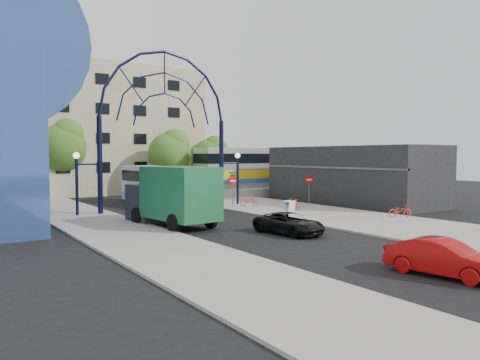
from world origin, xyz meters
TOP-DOWN VIEW (x-y plane):
  - ground at (0.00, 0.00)m, footprint 120.00×120.00m
  - sidewalk_east at (8.00, 4.00)m, footprint 8.00×56.00m
  - plaza_west at (-6.50, 6.00)m, footprint 5.00×50.00m
  - gateway_arch at (0.00, 14.00)m, footprint 13.64×0.44m
  - stop_sign at (4.80, 12.00)m, footprint 0.80×0.07m
  - do_not_enter_sign at (11.00, 10.00)m, footprint 0.76×0.07m
  - street_name_sign at (5.20, 12.60)m, footprint 0.70×0.70m
  - sandwich_board at (5.60, 5.98)m, footprint 0.55×0.61m
  - commercial_block_east at (16.00, 10.00)m, footprint 6.00×16.00m
  - apartment_block at (2.00, 34.97)m, footprint 20.00×12.10m
  - train_platform at (20.00, 22.00)m, footprint 32.00×5.00m
  - train_car at (20.00, 22.00)m, footprint 25.10×3.05m
  - tree_north_a at (6.12, 25.93)m, footprint 4.48×4.48m
  - tree_north_b at (-3.88, 29.93)m, footprint 5.12×5.12m
  - tree_north_c at (12.12, 27.93)m, footprint 4.16×4.16m
  - city_bus at (1.65, 17.24)m, footprint 3.83×12.13m
  - green_truck at (-3.04, 6.58)m, footprint 3.29×7.28m
  - black_suv at (0.94, 0.48)m, footprint 2.41×4.35m
  - red_sedan at (-0.25, -9.30)m, footprint 2.00×4.11m
  - bike_near_a at (6.38, 12.00)m, footprint 1.23×1.76m
  - bike_near_b at (7.61, 8.00)m, footprint 0.50×1.50m
  - bike_far_a at (10.90, 1.00)m, footprint 1.72×1.15m

SIDE VIEW (x-z plane):
  - ground at x=0.00m, z-range 0.00..0.00m
  - sidewalk_east at x=8.00m, z-range 0.00..0.12m
  - plaza_west at x=-6.50m, z-range 0.00..0.12m
  - train_platform at x=20.00m, z-range 0.00..0.80m
  - bike_far_a at x=10.90m, z-range 0.12..0.97m
  - bike_near_a at x=6.38m, z-range 0.12..1.00m
  - bike_near_b at x=7.61m, z-range 0.12..1.01m
  - black_suv at x=0.94m, z-range 0.00..1.15m
  - red_sedan at x=-0.25m, z-range 0.00..1.30m
  - sandwich_board at x=5.60m, z-range 0.25..1.24m
  - city_bus at x=1.65m, z-range 0.08..3.35m
  - green_truck at x=-3.04m, z-range 0.00..3.56m
  - do_not_enter_sign at x=11.00m, z-range 0.74..3.22m
  - stop_sign at x=4.80m, z-range 0.74..3.24m
  - street_name_sign at x=5.20m, z-range 0.73..3.53m
  - commercial_block_east at x=16.00m, z-range 0.00..5.00m
  - train_car at x=20.00m, z-range 0.80..5.00m
  - tree_north_c at x=12.12m, z-range 1.03..7.53m
  - tree_north_a at x=6.12m, z-range 1.11..8.11m
  - tree_north_b at x=-3.88m, z-range 1.27..9.27m
  - apartment_block at x=2.00m, z-range 0.00..14.00m
  - gateway_arch at x=0.00m, z-range 2.51..14.61m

